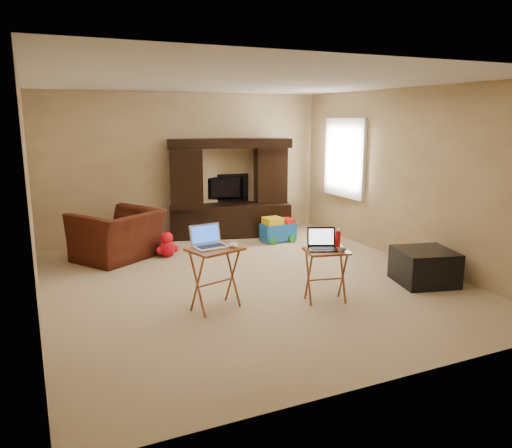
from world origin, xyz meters
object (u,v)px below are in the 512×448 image
recliner (117,235)px  push_toy (278,229)px  ottoman (424,267)px  water_bottle (338,239)px  mouse_left (233,245)px  mouse_right (342,249)px  plush_toy (167,244)px  laptop_left (211,237)px  child_rocker (150,236)px  entertainment_center (230,188)px  television (226,189)px  laptop_right (323,240)px  tray_table_left (215,279)px  tray_table_right (326,276)px

recliner → push_toy: (2.67, -0.01, -0.15)m
ottoman → water_bottle: bearing=178.0°
push_toy → mouse_left: (-1.83, -2.52, 0.51)m
water_bottle → mouse_right: bearing=-109.3°
plush_toy → mouse_left: mouse_left is taller
laptop_left → mouse_left: size_ratio=2.58×
child_rocker → mouse_right: 3.42m
plush_toy → water_bottle: bearing=-61.2°
entertainment_center → television: bearing=105.2°
plush_toy → laptop_left: 2.34m
television → ottoman: 3.92m
entertainment_center → mouse_left: bearing=-95.7°
television → recliner: size_ratio=0.78×
television → plush_toy: size_ratio=2.21×
entertainment_center → recliner: 2.24m
entertainment_center → child_rocker: 1.76m
laptop_left → mouse_left: bearing=-32.0°
recliner → laptop_left: size_ratio=3.10×
laptop_left → laptop_right: bearing=-22.1°
plush_toy → laptop_right: size_ratio=1.23×
mouse_right → laptop_left: bearing=161.8°
laptop_left → mouse_right: bearing=-25.8°
tray_table_left → mouse_left: (0.19, -0.07, 0.38)m
laptop_right → water_bottle: laptop_right is taller
entertainment_center → push_toy: entertainment_center is taller
entertainment_center → ottoman: entertainment_center is taller
tray_table_left → child_rocker: bearing=76.8°
television → mouse_left: 3.66m
recliner → mouse_right: size_ratio=9.07×
ottoman → water_bottle: (-1.30, 0.05, 0.49)m
television → water_bottle: 3.60m
tray_table_right → laptop_left: bearing=178.4°
push_toy → mouse_left: mouse_left is taller
recliner → laptop_left: 2.55m
laptop_right → water_bottle: 0.25m
laptop_left → plush_toy: bearing=80.6°
plush_toy → tray_table_left: (-0.04, -2.29, 0.15)m
laptop_left → entertainment_center: bearing=57.6°
entertainment_center → laptop_right: 3.46m
child_rocker → laptop_left: size_ratio=1.48×
entertainment_center → ottoman: size_ratio=3.10×
ottoman → laptop_left: size_ratio=1.87×
tray_table_left → mouse_right: 1.45m
entertainment_center → mouse_left: (-1.23, -3.23, -0.14)m
tray_table_left → laptop_right: 1.28m
entertainment_center → tray_table_left: size_ratio=3.03×
laptop_right → push_toy: bearing=96.1°
laptop_right → mouse_left: bearing=-169.4°
water_bottle → ottoman: bearing=-2.0°
laptop_right → mouse_right: bearing=-16.6°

